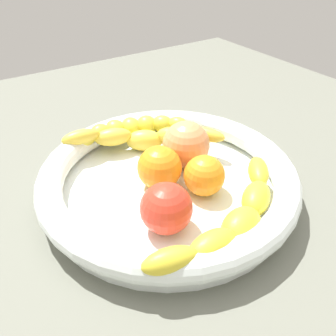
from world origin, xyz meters
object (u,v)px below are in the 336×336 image
banana_draped_left (132,129)px  peach_blush (186,145)px  banana_draped_right (144,137)px  banana_arching_top (233,219)px  orange_mid_left (204,176)px  tomato_red (166,208)px  orange_front (160,168)px  fruit_bowl (168,179)px

banana_draped_left → peach_blush: peach_blush is taller
banana_draped_right → banana_arching_top: (-21.84, 0.74, -0.15)cm
banana_draped_right → banana_arching_top: 21.86cm
banana_arching_top → orange_mid_left: (8.42, -2.31, 0.23)cm
orange_mid_left → tomato_red: bearing=110.3°
banana_draped_left → orange_mid_left: size_ratio=3.30×
banana_arching_top → orange_front: 13.12cm
banana_draped_right → tomato_red: size_ratio=3.48×
orange_front → tomato_red: 8.48cm
fruit_bowl → orange_front: 2.31cm
banana_arching_top → peach_blush: (15.30, -4.22, 0.98)cm
banana_draped_left → orange_front: orange_front is taller
tomato_red → orange_front: bearing=-27.0°
fruit_bowl → peach_blush: size_ratio=5.05×
orange_front → orange_mid_left: bearing=-136.6°
orange_mid_left → fruit_bowl: bearing=39.2°
peach_blush → tomato_red: (-9.89, 10.06, -0.40)cm
fruit_bowl → banana_arching_top: bearing=-175.6°
banana_draped_right → tomato_red: bearing=158.2°
banana_draped_left → banana_arching_top: (-26.02, 0.70, 0.16)cm
banana_draped_left → fruit_bowl: bearing=173.1°
banana_draped_left → banana_draped_right: banana_draped_right is taller
banana_draped_left → banana_arching_top: banana_arching_top is taller
banana_draped_left → tomato_red: bearing=162.4°
banana_arching_top → peach_blush: peach_blush is taller
orange_front → orange_mid_left: orange_front is taller
banana_draped_right → tomato_red: 17.71cm
peach_blush → banana_draped_left: bearing=18.2°
fruit_bowl → orange_mid_left: orange_mid_left is taller
banana_arching_top → tomato_red: 7.98cm
fruit_bowl → banana_draped_right: (9.43, -1.69, 1.63)cm
orange_mid_left → banana_arching_top: bearing=164.7°
banana_draped_left → banana_arching_top: bearing=178.5°
orange_mid_left → peach_blush: peach_blush is taller
banana_arching_top → peach_blush: bearing=-15.4°
banana_draped_left → tomato_red: size_ratio=2.94×
orange_front → orange_mid_left: size_ratio=1.10×
banana_draped_right → banana_arching_top: size_ratio=0.90×
banana_draped_right → peach_blush: peach_blush is taller
orange_front → orange_mid_left: (-4.54, -4.30, -0.28)cm
fruit_bowl → orange_mid_left: (-4.00, -3.26, 1.71)cm
peach_blush → tomato_red: size_ratio=1.12×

